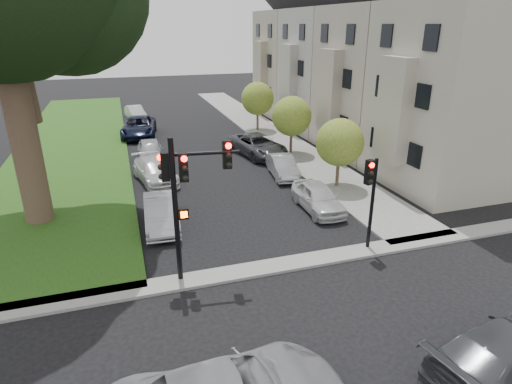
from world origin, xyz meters
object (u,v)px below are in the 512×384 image
object	(u,v)px
car_parked_6	(155,171)
car_parked_8	(139,127)
traffic_signal_secondary	(371,188)
car_parked_2	(258,145)
small_tree_b	(292,116)
car_cross_far	(510,353)
traffic_signal_main	(186,185)
small_tree_a	(340,143)
car_parked_7	(150,151)
car_parked_9	(135,113)
car_parked_5	(161,213)
car_parked_0	(318,197)
car_parked_1	(283,166)
small_tree_c	(258,99)

from	to	relation	value
car_parked_6	car_parked_8	distance (m)	11.79
traffic_signal_secondary	car_parked_2	bearing A→B (deg)	89.94
small_tree_b	traffic_signal_secondary	bearing A→B (deg)	-99.50
car_parked_8	car_parked_2	bearing A→B (deg)	-40.29
car_parked_6	car_cross_far	bearing A→B (deg)	-78.60
car_parked_6	traffic_signal_main	bearing A→B (deg)	-99.33
small_tree_a	car_parked_2	xyz separation A→B (m)	(-2.32, 7.53, -1.92)
traffic_signal_secondary	car_parked_6	size ratio (longest dim) A/B	0.86
car_parked_7	car_parked_9	xyz separation A→B (m)	(-0.23, 14.61, -0.07)
car_parked_2	car_parked_6	size ratio (longest dim) A/B	1.17
car_parked_5	car_parked_9	world-z (taller)	car_parked_5
traffic_signal_main	car_parked_2	xyz separation A→B (m)	(7.26, 14.40, -2.97)
car_parked_0	car_parked_1	xyz separation A→B (m)	(0.17, 5.34, -0.04)
car_parked_2	small_tree_c	bearing A→B (deg)	60.54
car_parked_7	car_parked_9	distance (m)	14.62
car_parked_7	traffic_signal_secondary	bearing A→B (deg)	-63.13
small_tree_c	car_parked_6	distance (m)	14.61
traffic_signal_secondary	car_parked_0	size ratio (longest dim) A/B	0.98
small_tree_c	car_parked_2	xyz separation A→B (m)	(-2.32, -7.23, -2.07)
car_parked_1	car_parked_9	distance (m)	21.83
traffic_signal_secondary	small_tree_b	bearing A→B (deg)	80.50
small_tree_c	car_parked_8	size ratio (longest dim) A/B	0.74
small_tree_c	car_cross_far	xyz separation A→B (m)	(-2.41, -28.88, -2.06)
car_parked_0	car_parked_8	bearing A→B (deg)	113.27
traffic_signal_secondary	car_cross_far	world-z (taller)	traffic_signal_secondary
car_cross_far	car_parked_8	distance (m)	31.04
small_tree_a	traffic_signal_main	xyz separation A→B (m)	(-9.58, -6.87, 1.05)
car_parked_1	car_parked_9	xyz separation A→B (m)	(-7.68, 20.43, 0.00)
small_tree_b	car_parked_5	distance (m)	13.80
car_parked_1	car_parked_7	distance (m)	9.46
car_parked_0	car_parked_1	bearing A→B (deg)	89.16
car_parked_5	car_parked_7	xyz separation A→B (m)	(0.42, 10.67, 0.02)
traffic_signal_secondary	car_parked_9	world-z (taller)	traffic_signal_secondary
car_parked_1	car_parked_7	xyz separation A→B (m)	(-7.46, 5.82, 0.08)
small_tree_a	car_cross_far	world-z (taller)	small_tree_a
car_parked_0	car_parked_7	distance (m)	13.33
car_parked_2	car_parked_9	size ratio (longest dim) A/B	1.38
small_tree_a	traffic_signal_secondary	bearing A→B (deg)	-108.66
small_tree_b	small_tree_c	size ratio (longest dim) A/B	0.99
traffic_signal_main	car_parked_6	xyz separation A→B (m)	(-0.27, 11.05, -3.05)
small_tree_a	car_parked_6	bearing A→B (deg)	157.00
car_cross_far	car_parked_8	world-z (taller)	car_parked_8
traffic_signal_secondary	car_parked_5	size ratio (longest dim) A/B	0.93
car_parked_5	car_parked_7	world-z (taller)	car_parked_7
small_tree_b	car_parked_1	size ratio (longest dim) A/B	1.07
car_parked_6	car_parked_9	bearing A→B (deg)	79.60
car_parked_0	car_parked_7	size ratio (longest dim) A/B	0.96
car_parked_8	car_parked_5	bearing A→B (deg)	-83.10
traffic_signal_secondary	car_parked_7	bearing A→B (deg)	115.50
car_parked_2	car_parked_7	distance (m)	7.48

